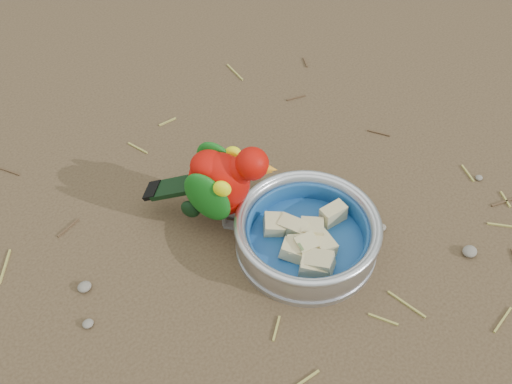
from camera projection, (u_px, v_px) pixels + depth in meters
ground at (295, 243)px, 0.90m from camera, size 60.00×60.00×0.00m
food_bowl at (306, 244)px, 0.88m from camera, size 0.22×0.22×0.02m
bowl_wall at (307, 232)px, 0.86m from camera, size 0.22×0.22×0.04m
fruit_wedges at (307, 235)px, 0.87m from camera, size 0.13×0.13×0.03m
lory_parrot at (222, 187)px, 0.87m from camera, size 0.19×0.21×0.16m
ground_debris at (266, 221)px, 0.92m from camera, size 0.90×0.80×0.01m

